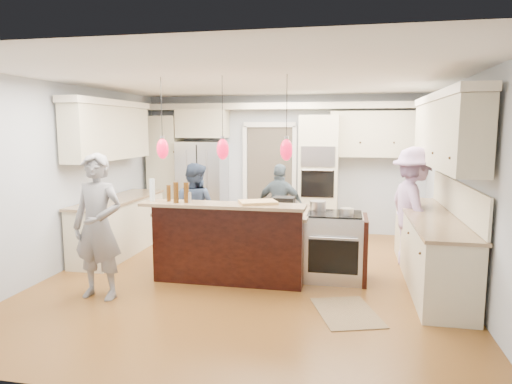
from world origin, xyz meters
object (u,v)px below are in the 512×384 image
at_px(person_bar_end, 98,227).
at_px(person_far_left, 195,210).
at_px(island_range, 336,246).
at_px(refrigerator, 203,187).
at_px(kitchen_island, 235,241).

bearing_deg(person_bar_end, person_far_left, 78.24).
bearing_deg(island_range, person_far_left, 162.75).
relative_size(refrigerator, island_range, 1.96).
relative_size(island_range, person_far_left, 0.61).
height_order(refrigerator, person_far_left, refrigerator).
distance_m(island_range, person_far_left, 2.39).
bearing_deg(person_far_left, island_range, -179.84).
xyz_separation_m(island_range, person_bar_end, (-2.81, -1.27, 0.43)).
height_order(refrigerator, island_range, refrigerator).
bearing_deg(person_far_left, refrigerator, -58.48).
distance_m(kitchen_island, person_far_left, 1.19).
bearing_deg(island_range, refrigerator, 137.41).
xyz_separation_m(person_bar_end, person_far_left, (0.55, 1.97, -0.13)).
xyz_separation_m(refrigerator, kitchen_island, (1.30, -2.57, -0.41)).
relative_size(island_range, person_bar_end, 0.52).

